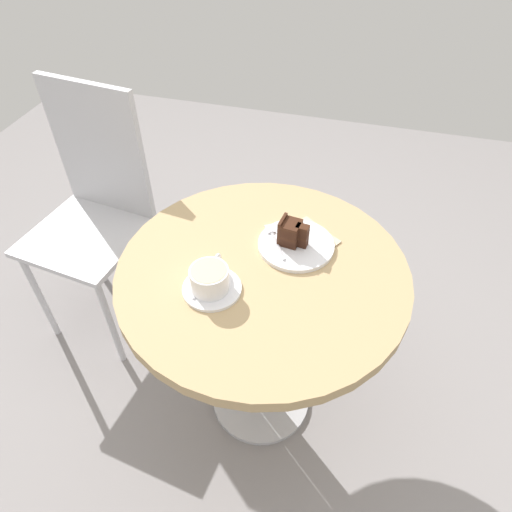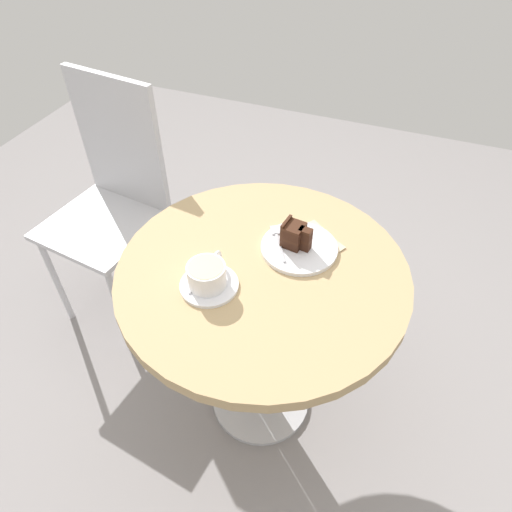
% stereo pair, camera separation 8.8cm
% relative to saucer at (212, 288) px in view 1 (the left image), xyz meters
% --- Properties ---
extents(ground_plane, '(4.40, 4.40, 0.01)m').
position_rel_saucer_xyz_m(ground_plane, '(0.11, -0.10, -0.69)').
color(ground_plane, gray).
rests_on(ground_plane, ground).
extents(cafe_table, '(0.77, 0.77, 0.68)m').
position_rel_saucer_xyz_m(cafe_table, '(0.11, -0.10, -0.12)').
color(cafe_table, tan).
rests_on(cafe_table, ground).
extents(saucer, '(0.15, 0.15, 0.01)m').
position_rel_saucer_xyz_m(saucer, '(0.00, 0.00, 0.00)').
color(saucer, white).
rests_on(saucer, cafe_table).
extents(coffee_cup, '(0.13, 0.10, 0.06)m').
position_rel_saucer_xyz_m(coffee_cup, '(0.00, 0.00, 0.04)').
color(coffee_cup, white).
rests_on(coffee_cup, saucer).
extents(teaspoon, '(0.10, 0.03, 0.00)m').
position_rel_saucer_xyz_m(teaspoon, '(0.01, 0.04, 0.01)').
color(teaspoon, '#B7B7BC').
rests_on(teaspoon, saucer).
extents(cake_plate, '(0.21, 0.21, 0.01)m').
position_rel_saucer_xyz_m(cake_plate, '(0.21, -0.17, 0.00)').
color(cake_plate, white).
rests_on(cake_plate, cafe_table).
extents(cake_slice, '(0.06, 0.08, 0.07)m').
position_rel_saucer_xyz_m(cake_slice, '(0.21, -0.16, 0.04)').
color(cake_slice, '#381E14').
rests_on(cake_slice, cake_plate).
extents(fork, '(0.13, 0.09, 0.00)m').
position_rel_saucer_xyz_m(fork, '(0.22, -0.11, 0.01)').
color(fork, '#B7B7BC').
rests_on(fork, cake_plate).
extents(napkin, '(0.20, 0.20, 0.00)m').
position_rel_saucer_xyz_m(napkin, '(0.24, -0.19, -0.00)').
color(napkin, beige).
rests_on(napkin, cafe_table).
extents(cafe_chair, '(0.43, 0.43, 0.95)m').
position_rel_saucer_xyz_m(cafe_chair, '(0.40, 0.59, -0.13)').
color(cafe_chair, '#BCBCC1').
rests_on(cafe_chair, ground).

